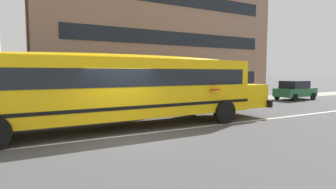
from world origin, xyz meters
The scene contains 6 objects.
ground_plane centered at (0.00, 0.00, 0.00)m, with size 400.00×400.00×0.00m, color #4C4C4F.
sidewalk_far centered at (0.00, 8.31, 0.01)m, with size 120.00×3.00×0.01m, color gray.
lane_centreline centered at (0.00, 0.00, 0.00)m, with size 110.00×0.16×0.01m, color silver.
school_bus centered at (0.75, 1.42, 1.83)m, with size 13.83×3.27×3.09m.
parked_car_green_under_tree centered at (17.68, 5.76, 0.84)m, with size 3.98×2.03×1.64m.
parked_car_white_by_hydrant centered at (10.69, 5.71, 0.84)m, with size 3.94×1.96×1.64m.
Camera 1 is at (-3.13, -9.31, 2.32)m, focal length 28.60 mm.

